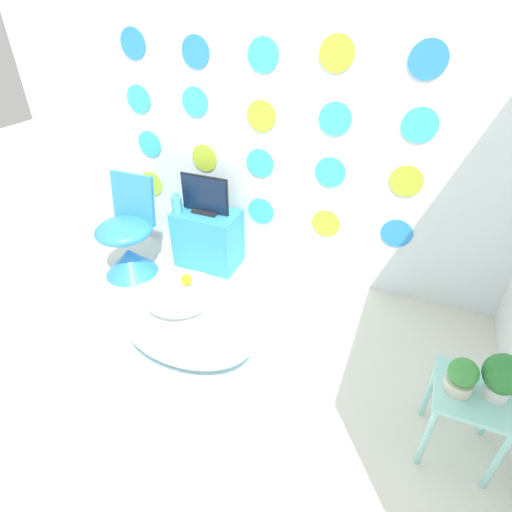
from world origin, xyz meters
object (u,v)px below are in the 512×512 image
at_px(potted_plant_left, 462,376).
at_px(potted_plant_right, 503,376).
at_px(bathtub, 186,323).
at_px(vase, 177,204).
at_px(chair, 128,245).
at_px(tv, 205,196).

distance_m(potted_plant_left, potted_plant_right, 0.17).
bearing_deg(potted_plant_left, bathtub, 177.82).
bearing_deg(potted_plant_left, vase, 155.89).
distance_m(chair, potted_plant_left, 2.63).
bearing_deg(potted_plant_right, tv, 153.90).
bearing_deg(bathtub, tv, 111.26).
bearing_deg(potted_plant_right, potted_plant_left, -168.84).
height_order(tv, potted_plant_left, tv).
xyz_separation_m(tv, potted_plant_right, (2.13, -1.04, -0.06)).
xyz_separation_m(potted_plant_left, potted_plant_right, (0.16, 0.03, 0.04)).
relative_size(bathtub, vase, 5.45).
distance_m(bathtub, tv, 1.16).
height_order(bathtub, chair, chair).
height_order(chair, vase, chair).
xyz_separation_m(bathtub, potted_plant_left, (1.57, -0.06, 0.29)).
distance_m(tv, vase, 0.25).
bearing_deg(tv, vase, -154.84).
distance_m(bathtub, potted_plant_right, 1.77).
relative_size(vase, potted_plant_left, 0.95).
xyz_separation_m(chair, potted_plant_left, (2.53, -0.69, 0.28)).
xyz_separation_m(chair, potted_plant_right, (2.69, -0.66, 0.32)).
relative_size(bathtub, potted_plant_left, 5.16).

